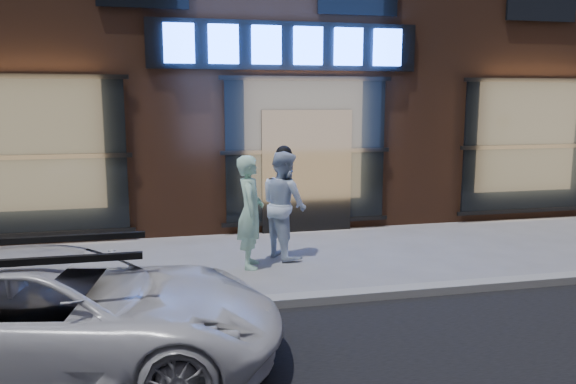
% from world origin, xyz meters
% --- Properties ---
extents(ground, '(90.00, 90.00, 0.00)m').
position_xyz_m(ground, '(0.00, 0.00, 0.00)').
color(ground, slate).
rests_on(ground, ground).
extents(curb, '(60.00, 0.25, 0.12)m').
position_xyz_m(curb, '(0.00, 0.00, 0.06)').
color(curb, gray).
rests_on(curb, ground).
extents(man_bowtie, '(0.52, 0.70, 1.76)m').
position_xyz_m(man_bowtie, '(-1.46, 1.77, 0.88)').
color(man_bowtie, '#C2FFDB').
rests_on(man_bowtie, ground).
extents(man_cap, '(0.93, 1.05, 1.78)m').
position_xyz_m(man_cap, '(-0.83, 2.21, 0.89)').
color(man_cap, white).
rests_on(man_cap, ground).
extents(white_suv, '(4.50, 2.56, 1.18)m').
position_xyz_m(white_suv, '(-3.76, -1.26, 0.59)').
color(white_suv, silver).
rests_on(white_suv, ground).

